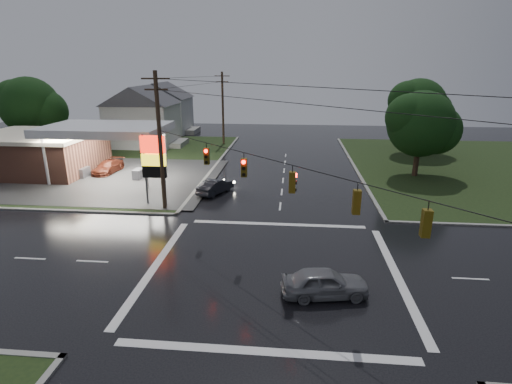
# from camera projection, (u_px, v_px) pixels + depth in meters

# --- Properties ---
(ground) EXTENTS (120.00, 120.00, 0.00)m
(ground) POSITION_uv_depth(u_px,v_px,m) (273.00, 270.00, 23.20)
(ground) COLOR black
(ground) RESTS_ON ground
(grass_nw) EXTENTS (36.00, 36.00, 0.08)m
(grass_nw) POSITION_uv_depth(u_px,v_px,m) (78.00, 159.00, 50.19)
(grass_nw) COLOR black
(grass_nw) RESTS_ON ground
(gas_station) EXTENTS (26.20, 18.00, 5.60)m
(gas_station) POSITION_uv_depth(u_px,v_px,m) (48.00, 150.00, 43.42)
(gas_station) COLOR #2D2D2D
(gas_station) RESTS_ON ground
(pylon_sign) EXTENTS (2.00, 0.35, 6.00)m
(pylon_sign) POSITION_uv_depth(u_px,v_px,m) (154.00, 159.00, 32.89)
(pylon_sign) COLOR #59595E
(pylon_sign) RESTS_ON ground
(utility_pole_nw) EXTENTS (2.20, 0.32, 11.00)m
(utility_pole_nw) POSITION_uv_depth(u_px,v_px,m) (160.00, 140.00, 31.33)
(utility_pole_nw) COLOR #382619
(utility_pole_nw) RESTS_ON ground
(utility_pole_n) EXTENTS (2.20, 0.32, 10.50)m
(utility_pole_n) POSITION_uv_depth(u_px,v_px,m) (223.00, 107.00, 58.45)
(utility_pole_n) COLOR #382619
(utility_pole_n) RESTS_ON ground
(traffic_signals) EXTENTS (26.87, 26.87, 1.47)m
(traffic_signals) POSITION_uv_depth(u_px,v_px,m) (275.00, 161.00, 21.21)
(traffic_signals) COLOR black
(traffic_signals) RESTS_ON ground
(house_near) EXTENTS (11.05, 8.48, 8.60)m
(house_near) POSITION_uv_depth(u_px,v_px,m) (143.00, 115.00, 57.90)
(house_near) COLOR silver
(house_near) RESTS_ON ground
(house_far) EXTENTS (11.05, 8.48, 8.60)m
(house_far) POSITION_uv_depth(u_px,v_px,m) (162.00, 107.00, 69.37)
(house_far) COLOR silver
(house_far) RESTS_ON ground
(tree_nw_behind) EXTENTS (8.93, 7.60, 10.00)m
(tree_nw_behind) POSITION_uv_depth(u_px,v_px,m) (31.00, 106.00, 52.82)
(tree_nw_behind) COLOR black
(tree_nw_behind) RESTS_ON ground
(tree_ne_near) EXTENTS (7.99, 6.80, 8.98)m
(tree_ne_near) POSITION_uv_depth(u_px,v_px,m) (422.00, 124.00, 41.11)
(tree_ne_near) COLOR black
(tree_ne_near) RESTS_ON ground
(tree_ne_far) EXTENTS (8.46, 7.20, 9.80)m
(tree_ne_far) POSITION_uv_depth(u_px,v_px,m) (419.00, 107.00, 52.04)
(tree_ne_far) COLOR black
(tree_ne_far) RESTS_ON ground
(car_north) EXTENTS (3.02, 4.35, 1.36)m
(car_north) POSITION_uv_depth(u_px,v_px,m) (215.00, 186.00, 36.86)
(car_north) COLOR black
(car_north) RESTS_ON ground
(car_crossing) EXTENTS (4.66, 2.47, 1.51)m
(car_crossing) POSITION_uv_depth(u_px,v_px,m) (325.00, 283.00, 20.35)
(car_crossing) COLOR slate
(car_crossing) RESTS_ON ground
(car_pump) EXTENTS (2.26, 4.90, 1.39)m
(car_pump) POSITION_uv_depth(u_px,v_px,m) (108.00, 167.00, 43.85)
(car_pump) COLOR #511E12
(car_pump) RESTS_ON ground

